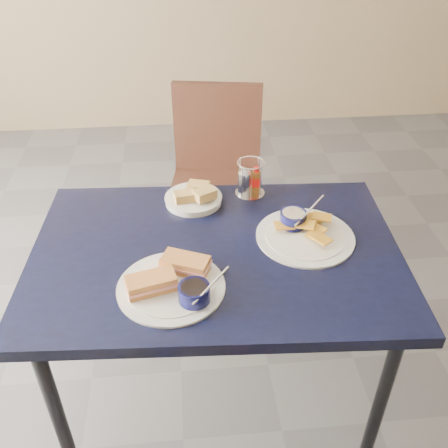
{
  "coord_description": "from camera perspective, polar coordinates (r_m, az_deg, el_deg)",
  "views": [
    {
      "loc": [
        -0.32,
        -1.36,
        1.75
      ],
      "look_at": [
        -0.2,
        -0.08,
        0.82
      ],
      "focal_mm": 40.0,
      "sensor_mm": 36.0,
      "label": 1
    }
  ],
  "objects": [
    {
      "name": "bread_basket",
      "position": [
        1.81,
        -3.42,
        3.04
      ],
      "size": [
        0.2,
        0.2,
        0.07
      ],
      "color": "white",
      "rests_on": "dining_table"
    },
    {
      "name": "ground",
      "position": [
        2.24,
        5.07,
        -15.69
      ],
      "size": [
        6.0,
        6.0,
        0.0
      ],
      "primitive_type": "plane",
      "color": "#515156",
      "rests_on": "ground"
    },
    {
      "name": "sandwich_plate",
      "position": [
        1.45,
        -5.73,
        -6.62
      ],
      "size": [
        0.32,
        0.32,
        0.12
      ],
      "color": "white",
      "rests_on": "dining_table"
    },
    {
      "name": "dining_table",
      "position": [
        1.64,
        -0.91,
        -4.8
      ],
      "size": [
        1.22,
        0.85,
        0.75
      ],
      "color": "black",
      "rests_on": "ground"
    },
    {
      "name": "condiment_caddy",
      "position": [
        1.84,
        2.87,
        4.98
      ],
      "size": [
        0.11,
        0.11,
        0.14
      ],
      "color": "silver",
      "rests_on": "dining_table"
    },
    {
      "name": "chair_far",
      "position": [
        2.5,
        -1.23,
        6.55
      ],
      "size": [
        0.5,
        0.48,
        0.92
      ],
      "color": "black",
      "rests_on": "ground"
    },
    {
      "name": "plantain_plate",
      "position": [
        1.67,
        8.93,
        -0.74
      ],
      "size": [
        0.32,
        0.32,
        0.12
      ],
      "color": "white",
      "rests_on": "dining_table"
    }
  ]
}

